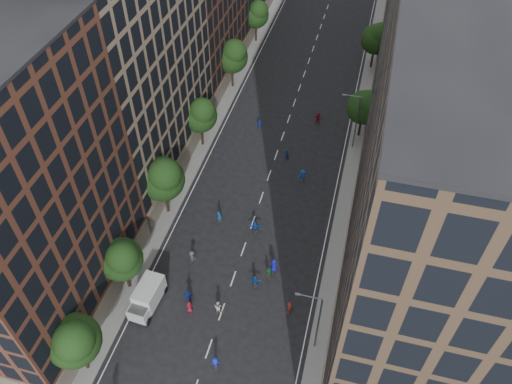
% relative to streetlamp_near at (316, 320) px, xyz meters
% --- Properties ---
extents(ground, '(240.00, 240.00, 0.00)m').
position_rel_streetlamp_near_xyz_m(ground, '(-10.37, 28.00, -5.17)').
color(ground, black).
rests_on(ground, ground).
extents(sidewalk_left, '(4.00, 105.00, 0.15)m').
position_rel_streetlamp_near_xyz_m(sidewalk_left, '(-22.37, 35.50, -5.09)').
color(sidewalk_left, slate).
rests_on(sidewalk_left, ground).
extents(sidewalk_right, '(4.00, 105.00, 0.15)m').
position_rel_streetlamp_near_xyz_m(sidewalk_right, '(1.63, 35.50, -5.09)').
color(sidewalk_right, slate).
rests_on(sidewalk_right, ground).
extents(bldg_left_a, '(14.00, 22.00, 30.00)m').
position_rel_streetlamp_near_xyz_m(bldg_left_a, '(-29.37, -1.00, 9.83)').
color(bldg_left_a, '#542E20').
rests_on(bldg_left_a, ground).
extents(bldg_left_b, '(14.00, 26.00, 34.00)m').
position_rel_streetlamp_near_xyz_m(bldg_left_b, '(-29.37, 23.00, 11.83)').
color(bldg_left_b, '#877058').
rests_on(bldg_left_b, ground).
extents(bldg_right_a, '(14.00, 30.00, 36.00)m').
position_rel_streetlamp_near_xyz_m(bldg_right_a, '(8.63, 3.00, 12.83)').
color(bldg_right_a, '#493727').
rests_on(bldg_right_a, ground).
extents(bldg_right_b, '(14.00, 28.00, 33.00)m').
position_rel_streetlamp_near_xyz_m(bldg_right_b, '(8.63, 32.00, 11.33)').
color(bldg_right_b, '#6E675A').
rests_on(bldg_right_b, ground).
extents(tree_left_0, '(5.20, 5.20, 8.83)m').
position_rel_streetlamp_near_xyz_m(tree_left_0, '(-21.38, -8.15, 0.79)').
color(tree_left_0, black).
rests_on(tree_left_0, ground).
extents(tree_left_1, '(4.80, 4.80, 8.21)m').
position_rel_streetlamp_near_xyz_m(tree_left_1, '(-21.39, 1.86, 0.38)').
color(tree_left_1, black).
rests_on(tree_left_1, ground).
extents(tree_left_2, '(5.60, 5.60, 9.45)m').
position_rel_streetlamp_near_xyz_m(tree_left_2, '(-21.36, 13.83, 1.19)').
color(tree_left_2, black).
rests_on(tree_left_2, ground).
extents(tree_left_3, '(5.00, 5.00, 8.58)m').
position_rel_streetlamp_near_xyz_m(tree_left_3, '(-21.38, 27.85, 0.65)').
color(tree_left_3, black).
rests_on(tree_left_3, ground).
extents(tree_left_4, '(5.40, 5.40, 9.08)m').
position_rel_streetlamp_near_xyz_m(tree_left_4, '(-21.37, 43.84, 0.93)').
color(tree_left_4, black).
rests_on(tree_left_4, ground).
extents(tree_left_5, '(4.80, 4.80, 8.33)m').
position_rel_streetlamp_near_xyz_m(tree_left_5, '(-21.39, 59.86, 0.51)').
color(tree_left_5, black).
rests_on(tree_left_5, ground).
extents(tree_right_a, '(5.00, 5.00, 8.39)m').
position_rel_streetlamp_near_xyz_m(tree_right_a, '(1.02, 35.85, 0.46)').
color(tree_right_a, black).
rests_on(tree_right_a, ground).
extents(tree_right_b, '(5.20, 5.20, 8.83)m').
position_rel_streetlamp_near_xyz_m(tree_right_b, '(1.02, 55.85, 0.79)').
color(tree_right_b, black).
rests_on(tree_right_b, ground).
extents(streetlamp_near, '(2.64, 0.22, 9.06)m').
position_rel_streetlamp_near_xyz_m(streetlamp_near, '(0.00, 0.00, 0.00)').
color(streetlamp_near, '#595B60').
rests_on(streetlamp_near, ground).
extents(streetlamp_far, '(2.64, 0.22, 9.06)m').
position_rel_streetlamp_near_xyz_m(streetlamp_far, '(0.00, 33.00, 0.00)').
color(streetlamp_far, '#595B60').
rests_on(streetlamp_far, ground).
extents(cargo_van, '(2.79, 5.35, 2.77)m').
position_rel_streetlamp_near_xyz_m(cargo_van, '(-18.51, 0.40, -3.71)').
color(cargo_van, silver).
rests_on(cargo_van, ground).
extents(skater_3, '(1.17, 0.88, 1.62)m').
position_rel_streetlamp_near_xyz_m(skater_3, '(-9.06, -4.67, -4.36)').
color(skater_3, '#1627B7').
rests_on(skater_3, ground).
extents(skater_4, '(1.23, 0.86, 1.94)m').
position_rel_streetlamp_near_xyz_m(skater_4, '(-14.34, 1.86, -4.20)').
color(skater_4, '#122898').
rests_on(skater_4, ground).
extents(skater_5, '(1.54, 0.59, 1.63)m').
position_rel_streetlamp_near_xyz_m(skater_5, '(-7.66, 5.75, -4.36)').
color(skater_5, '#1449A6').
rests_on(skater_5, ground).
extents(skater_6, '(0.93, 0.76, 1.63)m').
position_rel_streetlamp_near_xyz_m(skater_6, '(-13.75, 0.70, -4.35)').
color(skater_6, maroon).
rests_on(skater_6, ground).
extents(skater_7, '(0.68, 0.52, 1.65)m').
position_rel_streetlamp_near_xyz_m(skater_7, '(-3.17, 3.48, -4.34)').
color(skater_7, maroon).
rests_on(skater_7, ground).
extents(skater_8, '(0.93, 0.76, 1.75)m').
position_rel_streetlamp_near_xyz_m(skater_8, '(-10.72, 1.47, -4.29)').
color(skater_8, silver).
rests_on(skater_8, ground).
extents(skater_9, '(1.25, 1.03, 1.69)m').
position_rel_streetlamp_near_xyz_m(skater_9, '(-15.79, 7.24, -4.32)').
color(skater_9, '#434349').
rests_on(skater_9, ground).
extents(skater_10, '(1.02, 0.75, 1.61)m').
position_rel_streetlamp_near_xyz_m(skater_10, '(-6.42, 7.30, -4.36)').
color(skater_10, '#206B34').
rests_on(skater_10, ground).
extents(skater_11, '(1.79, 1.06, 1.84)m').
position_rel_streetlamp_near_xyz_m(skater_11, '(-9.65, 13.53, -4.25)').
color(skater_11, '#13459F').
rests_on(skater_11, ground).
extents(skater_12, '(0.98, 0.66, 1.93)m').
position_rel_streetlamp_near_xyz_m(skater_12, '(-6.05, 8.31, -4.20)').
color(skater_12, '#1617B6').
rests_on(skater_12, ground).
extents(skater_13, '(0.79, 0.61, 1.95)m').
position_rel_streetlamp_near_xyz_m(skater_13, '(-14.51, 13.93, -4.20)').
color(skater_13, '#114590').
rests_on(skater_13, ground).
extents(skater_14, '(0.97, 0.87, 1.66)m').
position_rel_streetlamp_near_xyz_m(skater_14, '(-8.75, 27.90, -4.34)').
color(skater_14, navy).
rests_on(skater_14, ground).
extents(skater_15, '(1.41, 1.11, 1.91)m').
position_rel_streetlamp_near_xyz_m(skater_15, '(-5.65, 24.09, -4.21)').
color(skater_15, '#1542AE').
rests_on(skater_15, ground).
extents(skater_16, '(1.14, 0.71, 1.82)m').
position_rel_streetlamp_near_xyz_m(skater_16, '(-14.22, 33.72, -4.26)').
color(skater_16, '#1639B9').
rests_on(skater_16, ground).
extents(skater_17, '(1.75, 0.83, 1.82)m').
position_rel_streetlamp_near_xyz_m(skater_17, '(-5.76, 37.64, -4.26)').
color(skater_17, maroon).
rests_on(skater_17, ground).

